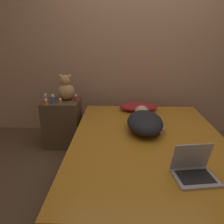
{
  "coord_description": "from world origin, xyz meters",
  "views": [
    {
      "loc": [
        -0.29,
        -1.89,
        1.42
      ],
      "look_at": [
        -0.36,
        0.26,
        0.65
      ],
      "focal_mm": 35.0,
      "sensor_mm": 36.0,
      "label": 1
    }
  ],
  "objects": [
    {
      "name": "wall_back",
      "position": [
        0.0,
        1.31,
        1.3
      ],
      "size": [
        8.0,
        0.06,
        2.6
      ],
      "color": "tan",
      "rests_on": "ground_plane"
    },
    {
      "name": "bed",
      "position": [
        0.0,
        0.0,
        0.23
      ],
      "size": [
        1.5,
        2.06,
        0.47
      ],
      "color": "#2D2319",
      "rests_on": "ground_plane"
    },
    {
      "name": "pillow",
      "position": [
        -0.04,
        0.83,
        0.52
      ],
      "size": [
        0.49,
        0.28,
        0.1
      ],
      "color": "maroon",
      "rests_on": "bed"
    },
    {
      "name": "bottle_amber",
      "position": [
        -1.02,
        0.69,
        0.64
      ],
      "size": [
        0.04,
        0.04,
        0.06
      ],
      "color": "gold",
      "rests_on": "nightstand"
    },
    {
      "name": "bottle_orange",
      "position": [
        -1.18,
        0.62,
        0.65
      ],
      "size": [
        0.04,
        0.04,
        0.07
      ],
      "color": "orange",
      "rests_on": "nightstand"
    },
    {
      "name": "ground_plane",
      "position": [
        0.0,
        0.0,
        0.0
      ],
      "size": [
        12.0,
        12.0,
        0.0
      ],
      "primitive_type": "plane",
      "color": "brown"
    },
    {
      "name": "bottle_white",
      "position": [
        -1.23,
        0.78,
        0.66
      ],
      "size": [
        0.03,
        0.03,
        0.09
      ],
      "color": "white",
      "rests_on": "nightstand"
    },
    {
      "name": "nightstand",
      "position": [
        -1.04,
        0.77,
        0.31
      ],
      "size": [
        0.46,
        0.39,
        0.61
      ],
      "color": "brown",
      "rests_on": "ground_plane"
    },
    {
      "name": "person_lying",
      "position": [
        -0.02,
        0.23,
        0.56
      ],
      "size": [
        0.38,
        0.7,
        0.19
      ],
      "rotation": [
        0.0,
        0.0,
        0.0
      ],
      "color": "black",
      "rests_on": "bed"
    },
    {
      "name": "bottle_blue",
      "position": [
        -1.11,
        0.67,
        0.67
      ],
      "size": [
        0.04,
        0.04,
        0.11
      ],
      "color": "#3866B2",
      "rests_on": "nightstand"
    },
    {
      "name": "bottle_pink",
      "position": [
        -1.22,
        0.73,
        0.66
      ],
      "size": [
        0.03,
        0.03,
        0.1
      ],
      "color": "pink",
      "rests_on": "nightstand"
    },
    {
      "name": "teddy_bear",
      "position": [
        -0.98,
        0.84,
        0.76
      ],
      "size": [
        0.22,
        0.22,
        0.33
      ],
      "color": "tan",
      "rests_on": "nightstand"
    },
    {
      "name": "bottle_red",
      "position": [
        -0.84,
        0.78,
        0.65
      ],
      "size": [
        0.04,
        0.04,
        0.08
      ],
      "color": "#B72D2D",
      "rests_on": "nightstand"
    },
    {
      "name": "laptop",
      "position": [
        0.24,
        -0.57,
        0.53
      ],
      "size": [
        0.32,
        0.27,
        0.24
      ],
      "rotation": [
        0.0,
        0.0,
        0.15
      ],
      "color": "#9E9EA3",
      "rests_on": "bed"
    }
  ]
}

